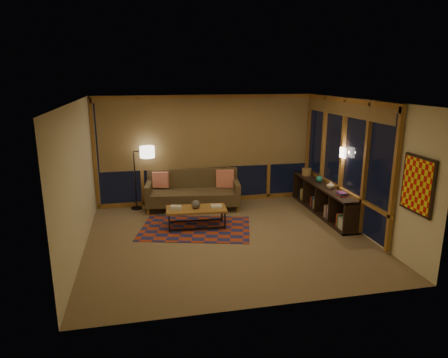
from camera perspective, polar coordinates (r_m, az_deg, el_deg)
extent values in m
cube|color=#8F7455|center=(8.07, 0.56, -8.43)|extent=(5.50, 5.00, 0.01)
cube|color=#EDE6C7|center=(7.44, 0.61, 11.08)|extent=(5.50, 5.00, 0.01)
cube|color=beige|center=(10.04, -2.49, 4.23)|extent=(5.50, 0.01, 2.70)
cube|color=beige|center=(5.33, 6.40, -5.31)|extent=(5.50, 0.01, 2.70)
cube|color=beige|center=(7.56, -20.23, -0.14)|extent=(0.01, 5.00, 2.70)
cube|color=beige|center=(8.65, 18.69, 1.77)|extent=(0.01, 5.00, 2.70)
cube|color=#9D3517|center=(8.56, -4.11, -7.03)|extent=(2.60, 2.06, 0.01)
sphere|color=black|center=(8.47, -4.06, -3.61)|extent=(0.22, 0.22, 0.18)
cylinder|color=#997C4A|center=(10.32, 11.72, 1.00)|extent=(0.26, 0.26, 0.18)
sphere|color=#1A6F66|center=(9.72, 13.46, 0.00)|extent=(0.19, 0.19, 0.16)
imported|color=tan|center=(9.21, 14.97, -0.83)|extent=(0.20, 0.20, 0.18)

